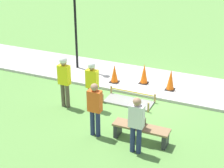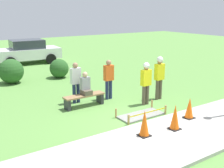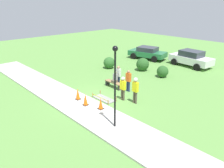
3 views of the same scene
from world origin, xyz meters
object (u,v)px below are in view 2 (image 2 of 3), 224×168
traffic_cone_sidewalk_edge (189,108)px  parked_car_white (28,51)px  park_bench (84,98)px  worker_assistant (159,74)px  traffic_cone_far_patch (175,117)px  bystander_in_orange_shirt (109,77)px  bystander_in_gray_shirt (76,80)px  worker_supervisor (146,80)px  traffic_cone_near_patch (144,123)px  person_seated_on_bench (86,85)px

traffic_cone_sidewalk_edge → parked_car_white: parked_car_white is taller
park_bench → worker_assistant: bearing=-16.9°
traffic_cone_far_patch → bystander_in_orange_shirt: 3.98m
bystander_in_gray_shirt → parked_car_white: bearing=83.2°
traffic_cone_far_patch → bystander_in_orange_shirt: bearing=87.8°
worker_supervisor → parked_car_white: size_ratio=0.38×
park_bench → traffic_cone_sidewalk_edge: bearing=-55.4°
bystander_in_orange_shirt → parked_car_white: bystander_in_orange_shirt is taller
traffic_cone_near_patch → parked_car_white: size_ratio=0.18×
traffic_cone_far_patch → worker_assistant: size_ratio=0.43×
worker_supervisor → bystander_in_gray_shirt: (-2.20, 1.74, -0.07)m
traffic_cone_far_patch → park_bench: traffic_cone_far_patch is taller
traffic_cone_far_patch → parked_car_white: parked_car_white is taller
bystander_in_orange_shirt → parked_car_white: bearing=91.3°
park_bench → bystander_in_gray_shirt: bystander_in_gray_shirt is taller
bystander_in_gray_shirt → traffic_cone_sidewalk_edge: bearing=-59.1°
park_bench → traffic_cone_near_patch: bearing=-88.6°
traffic_cone_near_patch → traffic_cone_far_patch: size_ratio=1.01×
traffic_cone_near_patch → worker_assistant: worker_assistant is taller
person_seated_on_bench → parked_car_white: (1.00, 10.23, 0.03)m
bystander_in_gray_shirt → parked_car_white: size_ratio=0.37×
traffic_cone_sidewalk_edge → worker_assistant: 2.58m
traffic_cone_near_patch → worker_supervisor: worker_supervisor is taller
traffic_cone_near_patch → traffic_cone_sidewalk_edge: traffic_cone_near_patch is taller
traffic_cone_near_patch → worker_supervisor: (2.06, 2.35, 0.52)m
traffic_cone_far_patch → traffic_cone_sidewalk_edge: (1.09, 0.38, -0.04)m
traffic_cone_far_patch → worker_assistant: worker_assistant is taller
traffic_cone_near_patch → traffic_cone_far_patch: 1.10m
traffic_cone_near_patch → parked_car_white: parked_car_white is taller
parked_car_white → bystander_in_orange_shirt: bearing=-84.1°
worker_supervisor → bystander_in_gray_shirt: 2.81m
traffic_cone_near_patch → bystander_in_orange_shirt: 4.01m
bystander_in_gray_shirt → traffic_cone_far_patch: bearing=-73.9°
traffic_cone_near_patch → worker_supervisor: size_ratio=0.46×
traffic_cone_far_patch → person_seated_on_bench: (-1.08, 3.72, 0.34)m
park_bench → parked_car_white: parked_car_white is taller
person_seated_on_bench → bystander_in_gray_shirt: bearing=106.1°
traffic_cone_near_patch → park_bench: bearing=91.4°
traffic_cone_near_patch → bystander_in_orange_shirt: bearing=71.8°
person_seated_on_bench → bystander_in_gray_shirt: 0.57m
park_bench → bystander_in_gray_shirt: size_ratio=0.99×
worker_assistant → person_seated_on_bench: bearing=161.7°
traffic_cone_far_patch → worker_assistant: (1.90, 2.74, 0.61)m
traffic_cone_far_patch → person_seated_on_bench: bearing=106.1°
park_bench → bystander_in_gray_shirt: (-0.05, 0.58, 0.61)m
park_bench → parked_car_white: bearing=83.9°
park_bench → person_seated_on_bench: person_seated_on_bench is taller
bystander_in_gray_shirt → person_seated_on_bench: bearing=-73.9°
traffic_cone_sidewalk_edge → bystander_in_gray_shirt: 4.55m
bystander_in_gray_shirt → parked_car_white: 9.76m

